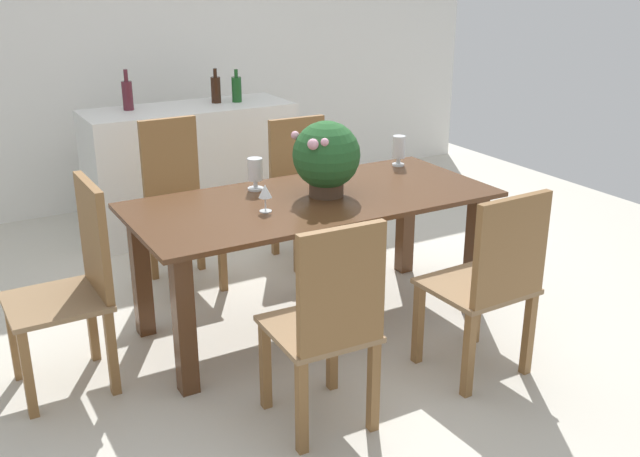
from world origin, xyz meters
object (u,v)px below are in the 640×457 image
at_px(crystal_vase_left, 399,149).
at_px(wine_bottle_clear, 127,95).
at_px(chair_far_left, 177,197).
at_px(kitchen_counter, 191,168).
at_px(chair_near_left, 329,320).
at_px(chair_head_end, 77,277).
at_px(dining_table, 313,221).
at_px(flower_centerpiece, 326,157).
at_px(wine_glass, 265,192).
at_px(wine_bottle_tall, 237,89).
at_px(chair_near_right, 492,277).
at_px(crystal_vase_center_near, 255,171).
at_px(chair_far_right, 304,181).
at_px(wine_bottle_amber, 216,89).

relative_size(crystal_vase_left, wine_bottle_clear, 0.65).
distance_m(chair_far_left, wine_bottle_clear, 1.13).
bearing_deg(chair_far_left, kitchen_counter, 65.03).
xyz_separation_m(chair_near_left, chair_head_end, (-0.84, 0.96, 0.01)).
bearing_deg(wine_bottle_clear, chair_near_left, -90.29).
distance_m(dining_table, kitchen_counter, 1.89).
height_order(flower_centerpiece, wine_glass, flower_centerpiece).
bearing_deg(crystal_vase_left, dining_table, -158.48).
distance_m(crystal_vase_left, wine_bottle_tall, 1.64).
bearing_deg(chair_far_left, chair_near_right, -64.51).
relative_size(chair_far_left, wine_bottle_clear, 3.59).
bearing_deg(crystal_vase_center_near, chair_near_right, -61.79).
xyz_separation_m(wine_bottle_clear, wine_bottle_tall, (0.82, -0.09, -0.01)).
bearing_deg(wine_bottle_tall, chair_near_left, -106.41).
height_order(dining_table, chair_far_left, chair_far_left).
bearing_deg(chair_near_left, chair_far_left, -87.91).
bearing_deg(wine_bottle_clear, crystal_vase_left, -53.24).
bearing_deg(crystal_vase_center_near, dining_table, -53.83).
distance_m(chair_head_end, wine_bottle_tall, 2.57).
height_order(chair_far_right, wine_glass, chair_far_right).
relative_size(chair_head_end, flower_centerpiece, 2.46).
xyz_separation_m(chair_near_right, flower_centerpiece, (-0.37, 0.96, 0.43)).
distance_m(chair_near_right, wine_bottle_clear, 3.12).
height_order(crystal_vase_left, wine_glass, crystal_vase_left).
bearing_deg(kitchen_counter, crystal_vase_left, -62.30).
bearing_deg(chair_head_end, chair_near_right, 60.69).
xyz_separation_m(chair_near_left, kitchen_counter, (0.43, 2.84, -0.07)).
bearing_deg(wine_bottle_clear, chair_far_right, -48.54).
xyz_separation_m(chair_far_right, crystal_vase_center_near, (-0.67, -0.66, 0.33)).
relative_size(wine_glass, wine_bottle_clear, 0.50).
height_order(chair_far_left, flower_centerpiece, flower_centerpiece).
distance_m(flower_centerpiece, kitchen_counter, 1.95).
distance_m(chair_far_right, crystal_vase_left, 0.80).
xyz_separation_m(crystal_vase_center_near, wine_bottle_clear, (-0.23, 1.69, 0.20)).
bearing_deg(chair_near_right, crystal_vase_left, -106.87).
relative_size(chair_near_right, flower_centerpiece, 2.35).
xyz_separation_m(chair_far_left, wine_bottle_clear, (0.01, 1.01, 0.50)).
xyz_separation_m(dining_table, chair_far_right, (0.46, 0.96, -0.08)).
xyz_separation_m(chair_near_left, wine_bottle_tall, (0.84, 2.85, 0.50)).
bearing_deg(chair_near_left, crystal_vase_left, -132.36).
distance_m(dining_table, chair_far_right, 1.06).
xyz_separation_m(crystal_vase_center_near, wine_glass, (-0.12, -0.38, -0.00)).
distance_m(dining_table, chair_near_right, 1.07).
height_order(chair_near_right, wine_bottle_amber, wine_bottle_amber).
bearing_deg(wine_glass, dining_table, 14.41).
relative_size(chair_near_left, kitchen_counter, 0.65).
relative_size(chair_far_right, crystal_vase_left, 5.04).
bearing_deg(wine_bottle_amber, chair_far_right, -76.51).
distance_m(chair_far_left, flower_centerpiece, 1.18).
xyz_separation_m(chair_near_left, chair_far_right, (0.92, 1.92, -0.01)).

